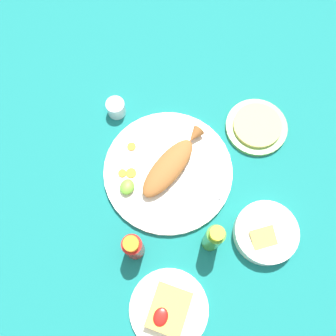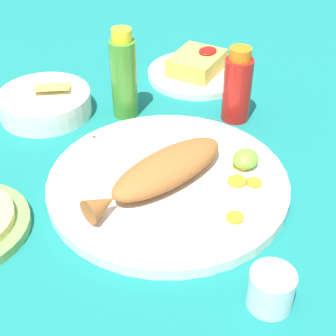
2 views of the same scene
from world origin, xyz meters
name	(u,v)px [view 1 (image 1 of 2)]	position (x,y,z in m)	size (l,w,h in m)	color
ground_plane	(168,172)	(0.00, 0.00, 0.00)	(4.00, 4.00, 0.00)	#146B66
main_plate	(168,171)	(0.00, 0.00, 0.01)	(0.36, 0.36, 0.02)	white
fried_fish	(170,165)	(-0.01, 0.00, 0.04)	(0.25, 0.14, 0.04)	#935628
fork_near	(200,180)	(0.00, 0.09, 0.02)	(0.08, 0.18, 0.00)	silver
fork_far	(191,194)	(0.05, 0.08, 0.02)	(0.02, 0.19, 0.00)	silver
carrot_slice_near	(132,147)	(-0.03, -0.12, 0.02)	(0.02, 0.02, 0.00)	orange
carrot_slice_mid	(122,173)	(0.05, -0.12, 0.02)	(0.02, 0.02, 0.00)	orange
carrot_slice_far	(131,173)	(0.04, -0.09, 0.02)	(0.03, 0.03, 0.00)	orange
carrot_slice_extra	(130,187)	(0.08, -0.08, 0.02)	(0.03, 0.03, 0.00)	orange
lime_wedge_main	(127,187)	(0.09, -0.09, 0.03)	(0.05, 0.04, 0.03)	#6BB233
hot_sauce_bottle_red	(133,247)	(0.23, -0.01, 0.06)	(0.05, 0.05, 0.14)	#B21914
hot_sauce_bottle_green	(213,238)	(0.15, 0.17, 0.08)	(0.05, 0.05, 0.16)	#3D8428
salt_cup	(116,108)	(-0.13, -0.21, 0.02)	(0.05, 0.05, 0.05)	silver
side_plate_fries	(169,309)	(0.34, 0.12, 0.01)	(0.20, 0.20, 0.01)	white
fries_pile	(169,310)	(0.34, 0.12, 0.03)	(0.11, 0.09, 0.04)	gold
guacamole_bowl	(266,233)	(0.08, 0.30, 0.02)	(0.17, 0.17, 0.06)	white
tortilla_plate	(256,127)	(-0.22, 0.20, 0.01)	(0.18, 0.18, 0.01)	#6B9E4C
tortilla_stack	(257,125)	(-0.22, 0.20, 0.02)	(0.14, 0.14, 0.01)	#E0C666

